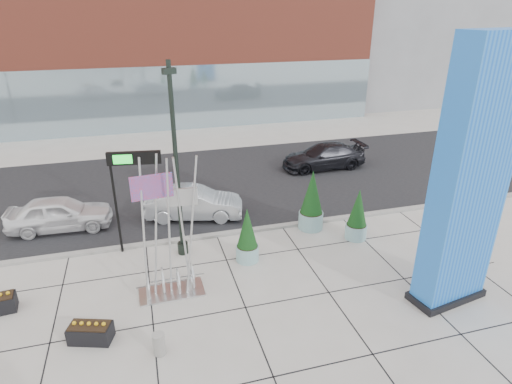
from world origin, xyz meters
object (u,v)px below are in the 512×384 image
object	(u,v)px
blue_pylon	(469,185)
car_silver_mid	(194,203)
public_art_sculpture	(169,260)
overhead_street_sign	(130,166)
concrete_bollard	(159,344)
car_white_west	(60,214)
lamp_post	(178,182)

from	to	relation	value
blue_pylon	car_silver_mid	world-z (taller)	blue_pylon
blue_pylon	car_silver_mid	size ratio (longest dim) A/B	1.93
public_art_sculpture	overhead_street_sign	bearing A→B (deg)	105.54
concrete_bollard	overhead_street_sign	size ratio (longest dim) A/B	0.16
blue_pylon	public_art_sculpture	bearing A→B (deg)	152.61
car_white_west	overhead_street_sign	bearing A→B (deg)	-126.53
concrete_bollard	car_silver_mid	distance (m)	8.62
car_white_west	concrete_bollard	bearing A→B (deg)	-154.48
overhead_street_sign	car_silver_mid	world-z (taller)	overhead_street_sign
overhead_street_sign	car_white_west	xyz separation A→B (m)	(-3.31, 2.74, -2.87)
public_art_sculpture	overhead_street_sign	size ratio (longest dim) A/B	1.19
blue_pylon	car_white_west	bearing A→B (deg)	136.35
concrete_bollard	car_silver_mid	size ratio (longest dim) A/B	0.16
blue_pylon	concrete_bollard	size ratio (longest dim) A/B	12.44
lamp_post	overhead_street_sign	bearing A→B (deg)	154.19
concrete_bollard	overhead_street_sign	bearing A→B (deg)	93.22
overhead_street_sign	car_silver_mid	distance (m)	4.45
overhead_street_sign	car_white_west	distance (m)	5.17
concrete_bollard	overhead_street_sign	distance (m)	6.93
public_art_sculpture	overhead_street_sign	xyz separation A→B (m)	(-0.97, 3.29, 2.30)
blue_pylon	overhead_street_sign	bearing A→B (deg)	138.51
lamp_post	car_silver_mid	bearing A→B (deg)	73.29
lamp_post	car_silver_mid	size ratio (longest dim) A/B	1.69
lamp_post	overhead_street_sign	size ratio (longest dim) A/B	1.79
overhead_street_sign	lamp_post	bearing A→B (deg)	-17.56
overhead_street_sign	blue_pylon	bearing A→B (deg)	-23.30
blue_pylon	lamp_post	bearing A→B (deg)	137.44
lamp_post	concrete_bollard	bearing A→B (deg)	-103.85
public_art_sculpture	car_silver_mid	bearing A→B (deg)	73.08
blue_pylon	overhead_street_sign	distance (m)	11.70
blue_pylon	car_white_west	size ratio (longest dim) A/B	1.96
overhead_street_sign	car_white_west	world-z (taller)	overhead_street_sign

